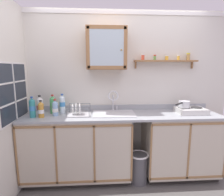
{
  "coord_description": "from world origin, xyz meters",
  "views": [
    {
      "loc": [
        -0.31,
        -2.04,
        1.62
      ],
      "look_at": [
        -0.15,
        0.55,
        1.18
      ],
      "focal_mm": 28.89,
      "sensor_mm": 36.0,
      "label": 1
    }
  ],
  "objects_px": {
    "bottle_opaque_white_1": "(40,106)",
    "dish_rack": "(78,112)",
    "bottle_water_clear_4": "(62,104)",
    "wall_cabinet": "(106,49)",
    "saucepan": "(184,104)",
    "bottle_detergent_teal_5": "(32,108)",
    "trash_bin": "(139,167)",
    "sink": "(114,115)",
    "bottle_juice_amber_3": "(41,110)",
    "hot_plate_stove": "(191,111)",
    "bottle_water_blue_0": "(55,108)",
    "bottle_soda_green_2": "(53,105)"
  },
  "relations": [
    {
      "from": "sink",
      "to": "wall_cabinet",
      "type": "relative_size",
      "value": 1.03
    },
    {
      "from": "bottle_water_blue_0",
      "to": "hot_plate_stove",
      "type": "bearing_deg",
      "value": 0.27
    },
    {
      "from": "bottle_water_clear_4",
      "to": "wall_cabinet",
      "type": "xyz_separation_m",
      "value": [
        0.64,
        0.03,
        0.78
      ]
    },
    {
      "from": "sink",
      "to": "bottle_juice_amber_3",
      "type": "height_order",
      "value": "sink"
    },
    {
      "from": "hot_plate_stove",
      "to": "bottle_opaque_white_1",
      "type": "relative_size",
      "value": 1.4
    },
    {
      "from": "saucepan",
      "to": "bottle_soda_green_2",
      "type": "relative_size",
      "value": 1.02
    },
    {
      "from": "saucepan",
      "to": "bottle_detergent_teal_5",
      "type": "xyz_separation_m",
      "value": [
        -2.11,
        -0.1,
        -0.0
      ]
    },
    {
      "from": "bottle_soda_green_2",
      "to": "wall_cabinet",
      "type": "bearing_deg",
      "value": 1.87
    },
    {
      "from": "sink",
      "to": "hot_plate_stove",
      "type": "distance_m",
      "value": 1.12
    },
    {
      "from": "bottle_water_clear_4",
      "to": "wall_cabinet",
      "type": "height_order",
      "value": "wall_cabinet"
    },
    {
      "from": "hot_plate_stove",
      "to": "bottle_detergent_teal_5",
      "type": "bearing_deg",
      "value": -177.94
    },
    {
      "from": "hot_plate_stove",
      "to": "saucepan",
      "type": "bearing_deg",
      "value": 169.67
    },
    {
      "from": "hot_plate_stove",
      "to": "dish_rack",
      "type": "relative_size",
      "value": 1.22
    },
    {
      "from": "bottle_water_blue_0",
      "to": "bottle_juice_amber_3",
      "type": "bearing_deg",
      "value": -153.91
    },
    {
      "from": "sink",
      "to": "saucepan",
      "type": "relative_size",
      "value": 2.12
    },
    {
      "from": "saucepan",
      "to": "trash_bin",
      "type": "relative_size",
      "value": 0.65
    },
    {
      "from": "sink",
      "to": "bottle_soda_green_2",
      "type": "bearing_deg",
      "value": 175.02
    },
    {
      "from": "bottle_juice_amber_3",
      "to": "trash_bin",
      "type": "distance_m",
      "value": 1.57
    },
    {
      "from": "bottle_juice_amber_3",
      "to": "dish_rack",
      "type": "distance_m",
      "value": 0.49
    },
    {
      "from": "bottle_water_blue_0",
      "to": "bottle_opaque_white_1",
      "type": "xyz_separation_m",
      "value": [
        -0.21,
        0.01,
        0.03
      ]
    },
    {
      "from": "wall_cabinet",
      "to": "trash_bin",
      "type": "xyz_separation_m",
      "value": [
        0.44,
        -0.29,
        -1.66
      ]
    },
    {
      "from": "hot_plate_stove",
      "to": "bottle_juice_amber_3",
      "type": "distance_m",
      "value": 2.1
    },
    {
      "from": "sink",
      "to": "dish_rack",
      "type": "distance_m",
      "value": 0.51
    },
    {
      "from": "sink",
      "to": "wall_cabinet",
      "type": "bearing_deg",
      "value": 134.13
    },
    {
      "from": "hot_plate_stove",
      "to": "bottle_water_blue_0",
      "type": "height_order",
      "value": "bottle_water_blue_0"
    },
    {
      "from": "bottle_water_clear_4",
      "to": "bottle_detergent_teal_5",
      "type": "distance_m",
      "value": 0.4
    },
    {
      "from": "sink",
      "to": "bottle_water_blue_0",
      "type": "distance_m",
      "value": 0.82
    },
    {
      "from": "hot_plate_stove",
      "to": "saucepan",
      "type": "xyz_separation_m",
      "value": [
        -0.1,
        0.02,
        0.09
      ]
    },
    {
      "from": "bottle_soda_green_2",
      "to": "trash_bin",
      "type": "relative_size",
      "value": 0.63
    },
    {
      "from": "bottle_soda_green_2",
      "to": "bottle_juice_amber_3",
      "type": "relative_size",
      "value": 1.17
    },
    {
      "from": "hot_plate_stove",
      "to": "trash_bin",
      "type": "bearing_deg",
      "value": -169.57
    },
    {
      "from": "saucepan",
      "to": "bottle_water_clear_4",
      "type": "distance_m",
      "value": 1.76
    },
    {
      "from": "trash_bin",
      "to": "bottle_water_clear_4",
      "type": "bearing_deg",
      "value": 166.57
    },
    {
      "from": "hot_plate_stove",
      "to": "trash_bin",
      "type": "relative_size",
      "value": 0.92
    },
    {
      "from": "sink",
      "to": "bottle_detergent_teal_5",
      "type": "relative_size",
      "value": 2.12
    },
    {
      "from": "sink",
      "to": "bottle_water_clear_4",
      "type": "relative_size",
      "value": 2.09
    },
    {
      "from": "bottle_water_blue_0",
      "to": "wall_cabinet",
      "type": "bearing_deg",
      "value": 11.99
    },
    {
      "from": "sink",
      "to": "bottle_soda_green_2",
      "type": "relative_size",
      "value": 2.17
    },
    {
      "from": "bottle_soda_green_2",
      "to": "wall_cabinet",
      "type": "height_order",
      "value": "wall_cabinet"
    },
    {
      "from": "bottle_detergent_teal_5",
      "to": "dish_rack",
      "type": "distance_m",
      "value": 0.6
    },
    {
      "from": "bottle_opaque_white_1",
      "to": "dish_rack",
      "type": "height_order",
      "value": "bottle_opaque_white_1"
    },
    {
      "from": "sink",
      "to": "bottle_juice_amber_3",
      "type": "distance_m",
      "value": 0.99
    },
    {
      "from": "bottle_water_blue_0",
      "to": "trash_bin",
      "type": "xyz_separation_m",
      "value": [
        1.15,
        -0.13,
        -0.84
      ]
    },
    {
      "from": "sink",
      "to": "bottle_water_clear_4",
      "type": "height_order",
      "value": "sink"
    },
    {
      "from": "bottle_soda_green_2",
      "to": "bottle_detergent_teal_5",
      "type": "relative_size",
      "value": 0.98
    },
    {
      "from": "sink",
      "to": "bottle_opaque_white_1",
      "type": "xyz_separation_m",
      "value": [
        -1.02,
        -0.04,
        0.15
      ]
    },
    {
      "from": "sink",
      "to": "dish_rack",
      "type": "relative_size",
      "value": 1.82
    },
    {
      "from": "wall_cabinet",
      "to": "saucepan",
      "type": "bearing_deg",
      "value": -6.34
    },
    {
      "from": "saucepan",
      "to": "bottle_opaque_white_1",
      "type": "xyz_separation_m",
      "value": [
        -2.04,
        -0.01,
        -0.0
      ]
    },
    {
      "from": "bottle_water_blue_0",
      "to": "bottle_detergent_teal_5",
      "type": "bearing_deg",
      "value": -165.82
    }
  ]
}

